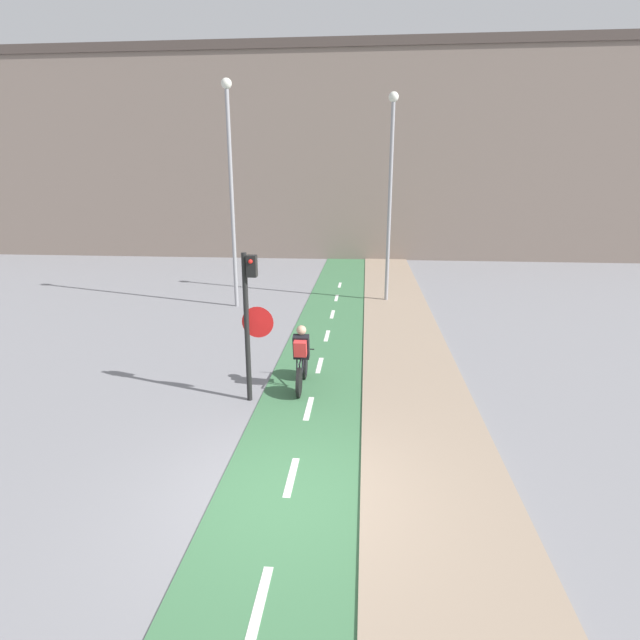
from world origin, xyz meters
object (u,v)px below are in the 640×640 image
at_px(traffic_light_pole, 250,312).
at_px(cyclist_near, 302,359).
at_px(street_lamp_sidewalk, 390,180).
at_px(street_lamp_far, 231,176).

height_order(traffic_light_pole, cyclist_near, traffic_light_pole).
xyz_separation_m(traffic_light_pole, street_lamp_sidewalk, (3.22, 9.46, 2.59)).
relative_size(traffic_light_pole, street_lamp_sidewalk, 0.42).
relative_size(traffic_light_pole, cyclist_near, 1.87).
distance_m(street_lamp_far, street_lamp_sidewalk, 5.82).
relative_size(street_lamp_sidewalk, cyclist_near, 4.41).
distance_m(traffic_light_pole, street_lamp_far, 8.89).
bearing_deg(street_lamp_far, cyclist_near, -65.20).
bearing_deg(street_lamp_sidewalk, cyclist_near, -104.45).
xyz_separation_m(traffic_light_pole, cyclist_near, (0.97, 0.73, -1.28)).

